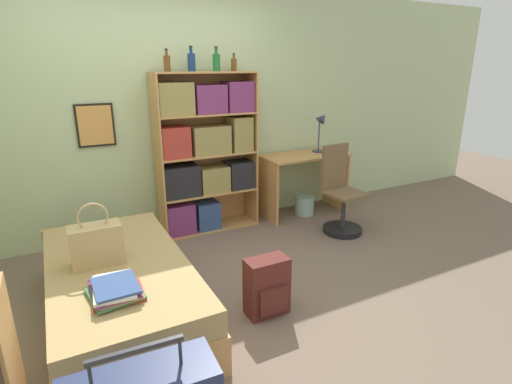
{
  "coord_description": "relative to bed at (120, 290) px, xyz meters",
  "views": [
    {
      "loc": [
        -1.0,
        -2.7,
        1.79
      ],
      "look_at": [
        0.5,
        0.18,
        0.75
      ],
      "focal_mm": 28.0,
      "sensor_mm": 36.0,
      "label": 1
    }
  ],
  "objects": [
    {
      "name": "ground_plane",
      "position": [
        0.7,
        -0.02,
        -0.22
      ],
      "size": [
        14.0,
        14.0,
        0.0
      ],
      "primitive_type": "plane",
      "color": "#756051"
    },
    {
      "name": "wall_back",
      "position": [
        0.7,
        1.52,
        1.08
      ],
      "size": [
        10.0,
        0.09,
        2.6
      ],
      "color": "beige",
      "rests_on": "ground_plane"
    },
    {
      "name": "bed",
      "position": [
        0.0,
        0.0,
        0.0
      ],
      "size": [
        0.95,
        1.81,
        0.45
      ],
      "color": "tan",
      "rests_on": "ground_plane"
    },
    {
      "name": "handbag",
      "position": [
        -0.12,
        0.03,
        0.38
      ],
      "size": [
        0.34,
        0.17,
        0.45
      ],
      "color": "tan",
      "rests_on": "bed"
    },
    {
      "name": "book_stack_on_bed",
      "position": [
        -0.08,
        -0.45,
        0.27
      ],
      "size": [
        0.33,
        0.37,
        0.08
      ],
      "color": "#B2382D",
      "rests_on": "bed"
    },
    {
      "name": "bookcase",
      "position": [
        1.16,
        1.29,
        0.66
      ],
      "size": [
        1.08,
        0.35,
        1.72
      ],
      "color": "tan",
      "rests_on": "ground_plane"
    },
    {
      "name": "bottle_green",
      "position": [
        0.83,
        1.33,
        1.58
      ],
      "size": [
        0.07,
        0.07,
        0.22
      ],
      "color": "brown",
      "rests_on": "bookcase"
    },
    {
      "name": "bottle_brown",
      "position": [
        1.08,
        1.34,
        1.59
      ],
      "size": [
        0.08,
        0.08,
        0.25
      ],
      "color": "navy",
      "rests_on": "bookcase"
    },
    {
      "name": "bottle_clear",
      "position": [
        1.34,
        1.31,
        1.59
      ],
      "size": [
        0.08,
        0.08,
        0.24
      ],
      "color": "#1E6B2D",
      "rests_on": "bookcase"
    },
    {
      "name": "bottle_blue",
      "position": [
        1.56,
        1.35,
        1.57
      ],
      "size": [
        0.06,
        0.06,
        0.18
      ],
      "color": "brown",
      "rests_on": "bookcase"
    },
    {
      "name": "desk",
      "position": [
        2.41,
        1.21,
        0.29
      ],
      "size": [
        1.05,
        0.53,
        0.75
      ],
      "color": "tan",
      "rests_on": "ground_plane"
    },
    {
      "name": "desk_lamp",
      "position": [
        2.68,
        1.25,
        0.86
      ],
      "size": [
        0.2,
        0.15,
        0.5
      ],
      "color": "navy",
      "rests_on": "desk"
    },
    {
      "name": "desk_chair",
      "position": [
        2.46,
        0.54,
        0.1
      ],
      "size": [
        0.43,
        0.43,
        0.97
      ],
      "color": "black",
      "rests_on": "ground_plane"
    },
    {
      "name": "backpack",
      "position": [
        0.98,
        -0.46,
        -0.0
      ],
      "size": [
        0.32,
        0.2,
        0.45
      ],
      "color": "#56231E",
      "rests_on": "ground_plane"
    },
    {
      "name": "waste_bin",
      "position": [
        2.4,
        1.15,
        -0.11
      ],
      "size": [
        0.24,
        0.24,
        0.23
      ],
      "color": "#99C1B2",
      "rests_on": "ground_plane"
    }
  ]
}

